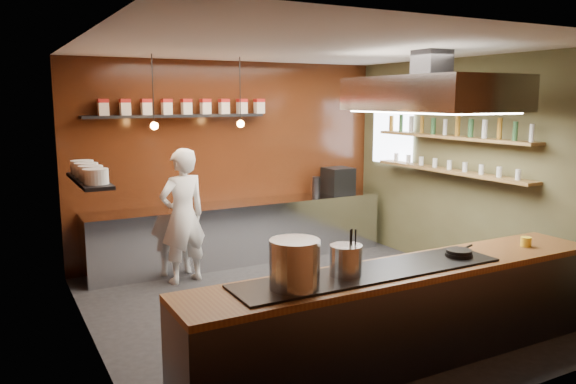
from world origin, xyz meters
TOP-DOWN VIEW (x-y plane):
  - floor at (0.00, 0.00)m, footprint 5.00×5.00m
  - back_wall at (0.00, 2.50)m, footprint 5.00×0.00m
  - left_wall at (-2.50, 0.00)m, footprint 0.00×5.00m
  - right_wall at (2.50, 0.00)m, footprint 0.00×5.00m
  - ceiling at (0.00, 0.00)m, footprint 5.00×5.00m
  - window_pane at (2.45, 1.70)m, footprint 0.00×1.00m
  - prep_counter at (0.00, 2.17)m, footprint 4.60×0.65m
  - pass_counter at (-0.00, -1.60)m, footprint 4.40×0.72m
  - tin_shelf at (-0.90, 2.36)m, footprint 2.60×0.26m
  - plate_shelf at (-2.34, 1.00)m, footprint 0.30×1.40m
  - bottle_shelf_upper at (2.34, 0.30)m, footprint 0.26×2.80m
  - bottle_shelf_lower at (2.34, 0.30)m, footprint 0.26×2.80m
  - extractor_hood at (1.30, -0.40)m, footprint 1.20×2.00m
  - pendant_left at (-1.40, 1.70)m, footprint 0.10×0.10m
  - pendant_right at (-0.20, 1.70)m, footprint 0.10×0.10m
  - storage_tins at (-0.75, 2.36)m, footprint 2.43×0.13m
  - plate_stacks at (-2.34, 1.00)m, footprint 0.26×1.16m
  - bottles at (2.34, 0.30)m, footprint 0.06×2.66m
  - wine_glasses at (2.34, 0.30)m, footprint 0.07×2.37m
  - stockpot_large at (-1.21, -1.67)m, footprint 0.46×0.46m
  - stockpot_small at (-0.66, -1.58)m, footprint 0.35×0.35m
  - utensil_crock at (-0.59, -1.58)m, footprint 0.16×0.16m
  - frying_pan at (0.64, -1.62)m, footprint 0.42×0.26m
  - butter_jar at (1.57, -1.63)m, footprint 0.14×0.14m
  - espresso_machine at (1.73, 2.17)m, footprint 0.44×0.42m
  - chef at (-1.08, 1.63)m, footprint 0.74×0.56m

SIDE VIEW (x-z plane):
  - floor at x=0.00m, z-range 0.00..0.00m
  - prep_counter at x=0.00m, z-range 0.00..0.90m
  - pass_counter at x=0.00m, z-range 0.00..0.94m
  - chef at x=-1.08m, z-range 0.00..1.81m
  - butter_jar at x=1.57m, z-range 0.92..1.02m
  - frying_pan at x=0.64m, z-range 0.94..1.00m
  - utensil_crock at x=-0.59m, z-range 0.94..1.12m
  - stockpot_small at x=-0.66m, z-range 0.94..1.21m
  - espresso_machine at x=1.73m, z-range 0.90..1.33m
  - stockpot_large at x=-1.21m, z-range 0.94..1.34m
  - bottle_shelf_lower at x=2.34m, z-range 1.43..1.47m
  - back_wall at x=0.00m, z-range -1.00..4.00m
  - left_wall at x=-2.50m, z-range -1.00..4.00m
  - right_wall at x=2.50m, z-range -1.00..4.00m
  - wine_glasses at x=2.34m, z-range 1.47..1.60m
  - plate_shelf at x=-2.34m, z-range 1.53..1.57m
  - plate_stacks at x=-2.34m, z-range 1.57..1.73m
  - window_pane at x=2.45m, z-range 1.40..2.40m
  - bottle_shelf_upper at x=2.34m, z-range 1.90..1.94m
  - bottles at x=2.34m, z-range 1.94..2.18m
  - pendant_left at x=-1.40m, z-range 1.68..2.63m
  - pendant_right at x=-0.20m, z-range 1.68..2.63m
  - tin_shelf at x=-0.90m, z-range 2.18..2.22m
  - storage_tins at x=-0.75m, z-range 2.22..2.44m
  - extractor_hood at x=1.30m, z-range 2.15..2.87m
  - ceiling at x=0.00m, z-range 3.00..3.00m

